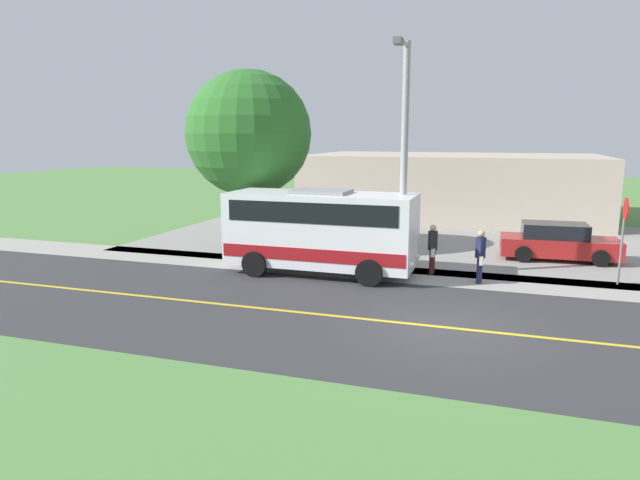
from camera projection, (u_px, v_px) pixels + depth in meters
ground_plane at (446, 328)px, 14.30m from camera, size 120.00×120.00×0.00m
road_surface at (446, 328)px, 14.30m from camera, size 8.00×100.00×0.01m
sidewalk at (461, 279)px, 19.16m from camera, size 2.40×100.00×0.01m
parking_lot_surface at (543, 246)px, 24.96m from camera, size 14.00×36.00×0.01m
road_centre_line at (446, 327)px, 14.30m from camera, size 0.16×100.00×0.00m
shuttle_bus_front at (321, 228)px, 19.69m from camera, size 2.66×6.70×2.99m
pedestrian_with_bags at (480, 255)px, 18.51m from camera, size 0.72×0.34×1.78m
pedestrian_waiting at (433, 247)px, 19.76m from camera, size 0.72×0.34×1.77m
stop_sign at (624, 226)px, 18.11m from camera, size 0.76×0.07×2.88m
street_light_pole at (404, 151)px, 18.69m from camera, size 1.97×0.24×7.88m
parked_car_near at (558, 242)px, 22.08m from camera, size 2.15×4.46×1.45m
tree_curbside at (249, 134)px, 23.05m from camera, size 5.18×5.18×7.51m
commercial_building at (452, 185)px, 34.51m from camera, size 10.00×17.06×3.70m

